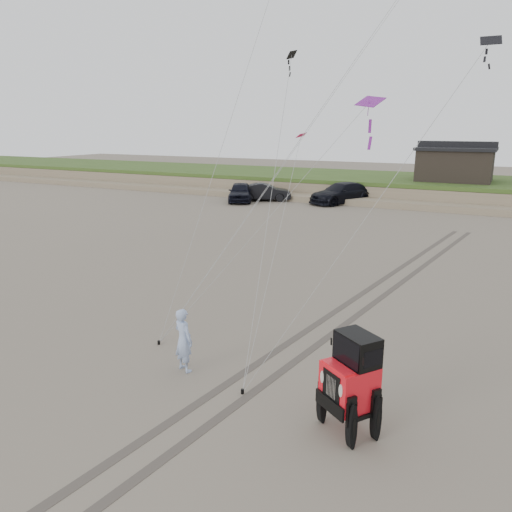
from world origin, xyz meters
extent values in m
plane|color=#6B6054|center=(0.00, 0.00, 0.00)|extent=(160.00, 160.00, 0.00)
cube|color=#7A6B54|center=(0.00, 38.00, 0.70)|extent=(160.00, 12.00, 1.40)
cube|color=#2D4719|center=(0.00, 38.00, 1.55)|extent=(160.00, 12.00, 0.35)
cube|color=#7A6B54|center=(0.00, 31.50, 0.25)|extent=(160.00, 3.50, 0.50)
cube|color=black|center=(2.00, 37.00, 3.03)|extent=(6.00, 5.00, 2.60)
cube|color=black|center=(2.00, 37.00, 4.45)|extent=(6.40, 5.40, 0.25)
cube|color=black|center=(2.00, 37.00, 4.83)|extent=(6.40, 1.20, 0.50)
imported|color=black|center=(-14.30, 27.93, 0.82)|extent=(3.83, 5.17, 1.64)
imported|color=black|center=(-12.61, 29.30, 0.75)|extent=(4.80, 3.33, 1.50)
imported|color=black|center=(-6.16, 30.81, 0.87)|extent=(5.08, 6.38, 1.73)
imported|color=#869BCF|center=(-0.92, 0.16, 0.88)|extent=(0.74, 0.61, 1.75)
cube|color=#741783|center=(1.56, 8.56, 7.21)|extent=(1.20, 1.02, 0.46)
cube|color=#D21A4F|center=(-1.08, 8.65, 6.02)|extent=(0.37, 0.49, 0.21)
cube|color=black|center=(-1.03, 7.44, 8.80)|extent=(0.27, 0.54, 0.35)
cube|color=black|center=(5.56, 3.88, 8.32)|extent=(0.51, 0.30, 0.24)
cylinder|color=black|center=(-2.55, 1.15, 0.06)|extent=(0.08, 0.08, 0.12)
cylinder|color=black|center=(1.05, -0.22, 0.06)|extent=(0.08, 0.08, 0.12)
cube|color=#4C443D|center=(1.60, 8.00, 0.00)|extent=(4.42, 29.74, 0.01)
cube|color=#4C443D|center=(2.40, 8.00, 0.00)|extent=(4.42, 29.74, 0.01)
camera|label=1|loc=(6.31, -9.88, 6.39)|focal=35.00mm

